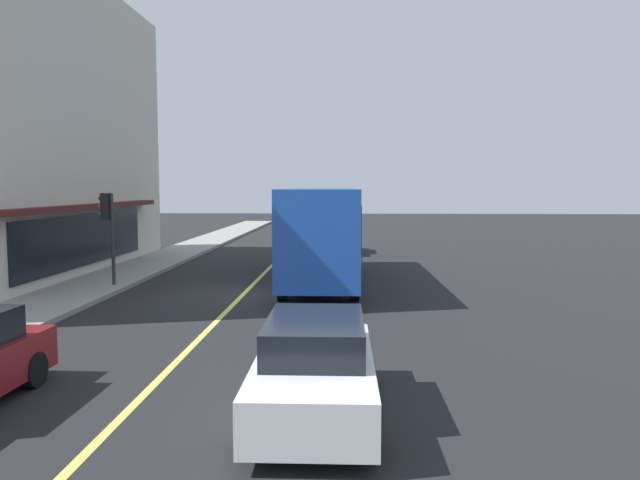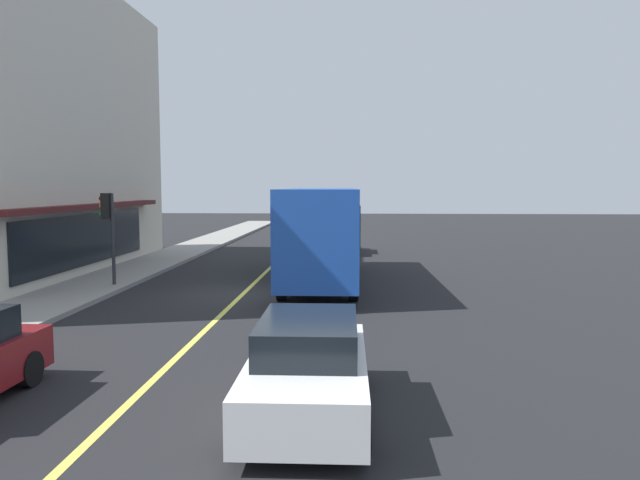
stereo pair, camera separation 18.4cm
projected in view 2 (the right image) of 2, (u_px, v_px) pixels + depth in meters
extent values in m
plane|color=black|center=(242.00, 295.00, 20.16)|extent=(120.00, 120.00, 0.00)
cube|color=gray|center=(80.00, 291.00, 20.47)|extent=(80.00, 2.67, 0.15)
cube|color=#D8D14C|center=(242.00, 295.00, 20.16)|extent=(36.00, 0.16, 0.01)
cube|color=#4C1919|center=(93.00, 206.00, 23.93)|extent=(13.02, 0.70, 0.20)
cube|color=black|center=(89.00, 239.00, 24.06)|extent=(11.16, 0.08, 2.00)
cube|color=#1E4CAD|center=(321.00, 229.00, 22.48)|extent=(11.06, 2.78, 3.00)
cube|color=black|center=(325.00, 213.00, 27.88)|extent=(0.17, 2.10, 1.80)
cube|color=black|center=(286.00, 220.00, 22.19)|extent=(8.80, 0.29, 1.32)
cube|color=black|center=(356.00, 220.00, 22.11)|extent=(8.80, 0.29, 1.32)
cube|color=#0CF259|center=(325.00, 194.00, 27.87)|extent=(0.13, 1.90, 0.36)
cube|color=#2D2D33|center=(325.00, 248.00, 28.12)|extent=(0.22, 2.40, 0.40)
cylinder|color=black|center=(297.00, 258.00, 26.16)|extent=(1.01, 0.33, 1.00)
cylinder|color=black|center=(350.00, 258.00, 26.08)|extent=(1.01, 0.33, 1.00)
cylinder|color=black|center=(282.00, 284.00, 19.15)|extent=(1.01, 0.33, 1.00)
cylinder|color=black|center=(353.00, 285.00, 19.08)|extent=(1.01, 0.33, 1.00)
cylinder|color=#2D2D33|center=(113.00, 239.00, 21.20)|extent=(0.12, 0.12, 3.20)
cube|color=black|center=(106.00, 206.00, 21.11)|extent=(0.30, 0.30, 0.90)
sphere|color=red|center=(101.00, 198.00, 21.10)|extent=(0.18, 0.18, 0.18)
sphere|color=orange|center=(102.00, 206.00, 21.12)|extent=(0.18, 0.18, 0.18)
sphere|color=green|center=(102.00, 214.00, 21.15)|extent=(0.18, 0.18, 0.18)
cube|color=navy|center=(338.00, 242.00, 32.83)|extent=(4.31, 1.81, 0.75)
cube|color=black|center=(338.00, 230.00, 32.92)|extent=(2.41, 1.52, 0.55)
cylinder|color=black|center=(353.00, 250.00, 31.40)|extent=(0.64, 0.22, 0.64)
cylinder|color=black|center=(322.00, 249.00, 31.50)|extent=(0.64, 0.22, 0.64)
cylinder|color=black|center=(354.00, 244.00, 34.22)|extent=(0.64, 0.22, 0.64)
cylinder|color=black|center=(325.00, 244.00, 34.32)|extent=(0.64, 0.22, 0.64)
cube|color=white|center=(308.00, 378.00, 9.51)|extent=(4.32, 1.85, 0.75)
cube|color=black|center=(308.00, 335.00, 9.60)|extent=(2.43, 1.54, 0.55)
cylinder|color=black|center=(362.00, 433.00, 8.08)|extent=(0.64, 0.23, 0.64)
cylinder|color=black|center=(240.00, 431.00, 8.16)|extent=(0.64, 0.23, 0.64)
cylinder|color=black|center=(359.00, 369.00, 10.91)|extent=(0.64, 0.23, 0.64)
cylinder|color=black|center=(268.00, 368.00, 10.98)|extent=(0.64, 0.23, 0.64)
cylinder|color=black|center=(29.00, 369.00, 10.90)|extent=(0.64, 0.23, 0.64)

